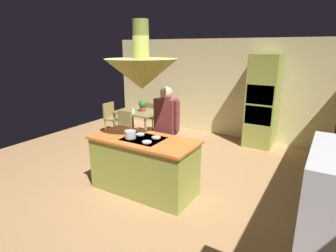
% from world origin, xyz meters
% --- Properties ---
extents(ground, '(8.16, 8.16, 0.00)m').
position_xyz_m(ground, '(0.00, 0.00, 0.00)').
color(ground, '#AD7F51').
extents(wall_back, '(6.80, 0.10, 2.55)m').
position_xyz_m(wall_back, '(0.00, 3.45, 1.27)').
color(wall_back, beige).
rests_on(wall_back, ground).
extents(kitchen_island, '(1.77, 0.81, 0.94)m').
position_xyz_m(kitchen_island, '(0.00, -0.20, 0.47)').
color(kitchen_island, '#939E42').
rests_on(kitchen_island, ground).
extents(oven_tower, '(0.66, 0.62, 2.19)m').
position_xyz_m(oven_tower, '(1.10, 3.04, 1.10)').
color(oven_tower, '#939E42').
rests_on(oven_tower, ground).
extents(dining_table, '(1.09, 0.85, 0.76)m').
position_xyz_m(dining_table, '(-1.70, 1.90, 0.66)').
color(dining_table, olive).
rests_on(dining_table, ground).
extents(person_at_island, '(0.53, 0.22, 1.68)m').
position_xyz_m(person_at_island, '(0.02, 0.48, 0.97)').
color(person_at_island, tan).
rests_on(person_at_island, ground).
extents(range_hood, '(1.10, 1.10, 1.00)m').
position_xyz_m(range_hood, '(0.00, -0.20, 1.98)').
color(range_hood, '#939E42').
extents(pendant_light_over_table, '(0.32, 0.32, 0.82)m').
position_xyz_m(pendant_light_over_table, '(-1.70, 1.90, 1.86)').
color(pendant_light_over_table, beige).
extents(chair_facing_island, '(0.40, 0.40, 0.87)m').
position_xyz_m(chair_facing_island, '(-1.70, 1.25, 0.50)').
color(chair_facing_island, olive).
rests_on(chair_facing_island, ground).
extents(chair_by_back_wall, '(0.40, 0.40, 0.87)m').
position_xyz_m(chair_by_back_wall, '(-1.70, 2.55, 0.50)').
color(chair_by_back_wall, olive).
rests_on(chair_by_back_wall, ground).
extents(chair_at_corner, '(0.40, 0.40, 0.87)m').
position_xyz_m(chair_at_corner, '(-2.62, 1.90, 0.50)').
color(chair_at_corner, olive).
rests_on(chair_at_corner, ground).
extents(potted_plant_on_table, '(0.20, 0.20, 0.30)m').
position_xyz_m(potted_plant_on_table, '(-1.57, 1.92, 0.93)').
color(potted_plant_on_table, '#99382D').
rests_on(potted_plant_on_table, dining_table).
extents(cup_on_table, '(0.07, 0.07, 0.09)m').
position_xyz_m(cup_on_table, '(-1.70, 1.69, 0.81)').
color(cup_on_table, white).
rests_on(cup_on_table, dining_table).
extents(cooking_pot_on_cooktop, '(0.18, 0.18, 0.12)m').
position_xyz_m(cooking_pot_on_cooktop, '(-0.16, -0.33, 1.00)').
color(cooking_pot_on_cooktop, '#B2B2B7').
rests_on(cooking_pot_on_cooktop, kitchen_island).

